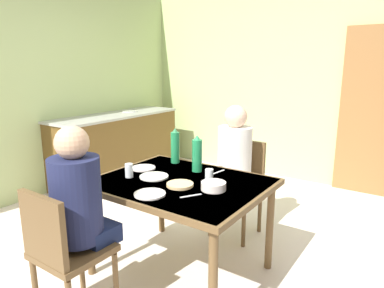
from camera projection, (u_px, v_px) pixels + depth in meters
The scene contains 21 objects.
ground_plane at pixel (148, 255), 2.89m from camera, with size 7.03×7.03×0.00m, color silver.
wall_back at pixel (276, 84), 4.77m from camera, with size 4.28×0.10×2.59m, color #A6BB77.
wall_left at pixel (58, 86), 4.27m from camera, with size 0.10×4.06×2.59m, color #A8BB7B.
door_wooden at pixel (375, 113), 4.07m from camera, with size 0.80×0.05×2.00m, color #8E5F33.
kitchen_counter at pixel (117, 146), 4.78m from camera, with size 0.61×1.91×0.91m.
dining_table at pixel (180, 191), 2.53m from camera, with size 1.22×0.98×0.73m.
chair_near_diner at pixel (63, 249), 2.03m from camera, with size 0.40×0.40×0.87m.
chair_far_diner at pixel (240, 181), 3.21m from camera, with size 0.40×0.40×0.87m.
person_near_diner at pixel (78, 197), 2.07m from camera, with size 0.30×0.37×0.77m.
person_far_diner at pixel (234, 155), 3.03m from camera, with size 0.30×0.37×0.77m.
water_bottle_green_near at pixel (175, 147), 2.96m from camera, with size 0.08×0.08×0.30m.
water_bottle_green_far at pixel (197, 155), 2.72m from camera, with size 0.08×0.08×0.29m.
serving_bowl_center at pixel (213, 186), 2.34m from camera, with size 0.17×0.17×0.06m, color white.
dinner_plate_near_left at pixel (143, 168), 2.82m from camera, with size 0.20×0.20×0.01m, color white.
dinner_plate_near_right at pixel (150, 194), 2.25m from camera, with size 0.21×0.21×0.01m, color white.
dinner_plate_far_center at pixel (154, 176), 2.60m from camera, with size 0.22×0.22×0.01m, color white.
drinking_glass_by_near_diner at pixel (209, 175), 2.52m from camera, with size 0.06×0.06×0.09m, color silver.
drinking_glass_by_far_diner at pixel (129, 170), 2.60m from camera, with size 0.06×0.06×0.11m, color silver.
bread_plate_sliced at pixel (180, 185), 2.42m from camera, with size 0.19×0.19×0.02m, color #DBB77A.
cutlery_knife_near at pixel (191, 196), 2.23m from camera, with size 0.15×0.02×0.00m, color silver.
cutlery_fork_near at pixel (218, 172), 2.72m from camera, with size 0.15×0.02×0.00m, color silver.
Camera 1 is at (1.79, -1.94, 1.56)m, focal length 32.32 mm.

